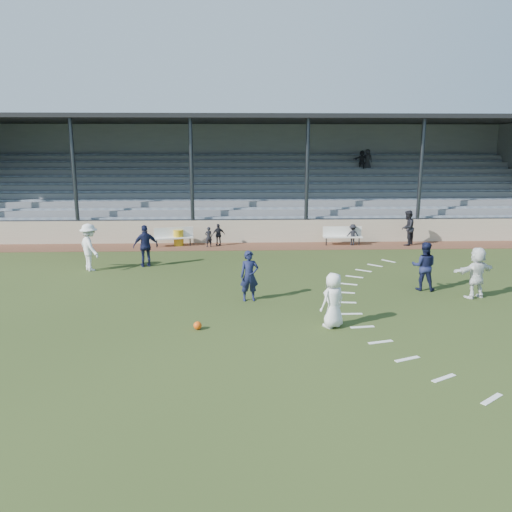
{
  "coord_description": "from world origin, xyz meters",
  "views": [
    {
      "loc": [
        -0.63,
        -14.51,
        5.13
      ],
      "look_at": [
        0.0,
        2.5,
        1.3
      ],
      "focal_mm": 35.0,
      "sensor_mm": 36.0,
      "label": 1
    }
  ],
  "objects_px": {
    "bench_right": "(342,234)",
    "football": "(198,326)",
    "official": "(407,228)",
    "player_navy_lead": "(249,276)",
    "player_white_lead": "(333,300)",
    "trash_bin": "(179,238)",
    "bench_left": "(174,235)"
  },
  "relations": [
    {
      "from": "bench_right",
      "to": "official",
      "type": "height_order",
      "value": "official"
    },
    {
      "from": "player_white_lead",
      "to": "official",
      "type": "height_order",
      "value": "official"
    },
    {
      "from": "bench_right",
      "to": "official",
      "type": "bearing_deg",
      "value": -2.62
    },
    {
      "from": "player_white_lead",
      "to": "player_navy_lead",
      "type": "distance_m",
      "value": 3.46
    },
    {
      "from": "bench_right",
      "to": "football",
      "type": "height_order",
      "value": "bench_right"
    },
    {
      "from": "bench_left",
      "to": "bench_right",
      "type": "distance_m",
      "value": 8.69
    },
    {
      "from": "football",
      "to": "player_navy_lead",
      "type": "distance_m",
      "value": 3.13
    },
    {
      "from": "bench_right",
      "to": "player_navy_lead",
      "type": "height_order",
      "value": "player_navy_lead"
    },
    {
      "from": "trash_bin",
      "to": "official",
      "type": "height_order",
      "value": "official"
    },
    {
      "from": "trash_bin",
      "to": "official",
      "type": "bearing_deg",
      "value": -1.6
    },
    {
      "from": "football",
      "to": "official",
      "type": "relative_size",
      "value": 0.13
    },
    {
      "from": "trash_bin",
      "to": "player_navy_lead",
      "type": "bearing_deg",
      "value": -69.86
    },
    {
      "from": "player_white_lead",
      "to": "player_navy_lead",
      "type": "xyz_separation_m",
      "value": [
        -2.32,
        2.57,
        0.05
      ]
    },
    {
      "from": "football",
      "to": "player_white_lead",
      "type": "distance_m",
      "value": 3.91
    },
    {
      "from": "bench_right",
      "to": "player_navy_lead",
      "type": "xyz_separation_m",
      "value": [
        -5.04,
        -9.2,
        0.27
      ]
    },
    {
      "from": "trash_bin",
      "to": "football",
      "type": "xyz_separation_m",
      "value": [
        1.89,
        -11.96,
        -0.31
      ]
    },
    {
      "from": "official",
      "to": "bench_right",
      "type": "bearing_deg",
      "value": -55.45
    },
    {
      "from": "football",
      "to": "player_navy_lead",
      "type": "bearing_deg",
      "value": 59.8
    },
    {
      "from": "bench_left",
      "to": "player_white_lead",
      "type": "xyz_separation_m",
      "value": [
        5.98,
        -11.78,
        0.21
      ]
    },
    {
      "from": "football",
      "to": "player_white_lead",
      "type": "bearing_deg",
      "value": 0.96
    },
    {
      "from": "bench_right",
      "to": "trash_bin",
      "type": "distance_m",
      "value": 8.46
    },
    {
      "from": "bench_left",
      "to": "bench_right",
      "type": "height_order",
      "value": "same"
    },
    {
      "from": "bench_right",
      "to": "player_navy_lead",
      "type": "relative_size",
      "value": 1.18
    },
    {
      "from": "bench_right",
      "to": "player_white_lead",
      "type": "bearing_deg",
      "value": -102.1
    },
    {
      "from": "bench_left",
      "to": "official",
      "type": "xyz_separation_m",
      "value": [
        12.01,
        -0.21,
        0.33
      ]
    },
    {
      "from": "football",
      "to": "official",
      "type": "bearing_deg",
      "value": 49.65
    },
    {
      "from": "trash_bin",
      "to": "bench_right",
      "type": "bearing_deg",
      "value": -0.85
    },
    {
      "from": "bench_right",
      "to": "player_white_lead",
      "type": "xyz_separation_m",
      "value": [
        -2.72,
        -11.77,
        0.21
      ]
    },
    {
      "from": "trash_bin",
      "to": "player_navy_lead",
      "type": "relative_size",
      "value": 0.48
    },
    {
      "from": "player_navy_lead",
      "to": "bench_left",
      "type": "bearing_deg",
      "value": 104.07
    },
    {
      "from": "official",
      "to": "bench_left",
      "type": "bearing_deg",
      "value": -52.95
    },
    {
      "from": "player_navy_lead",
      "to": "bench_right",
      "type": "bearing_deg",
      "value": 53.74
    }
  ]
}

